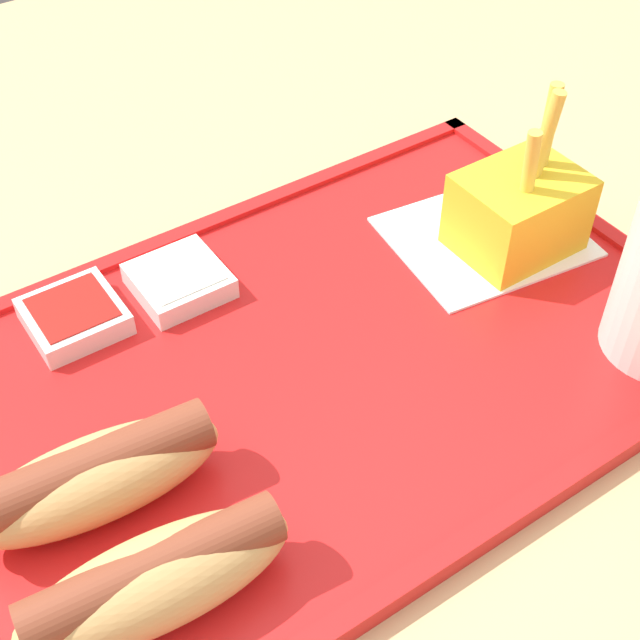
% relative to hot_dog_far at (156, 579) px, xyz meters
% --- Properties ---
extents(food_tray, '(0.47, 0.31, 0.01)m').
position_rel_hot_dog_far_xyz_m(food_tray, '(-0.15, -0.09, -0.03)').
color(food_tray, red).
rests_on(food_tray, dining_table).
extents(paper_napkin, '(0.14, 0.12, 0.00)m').
position_rel_hot_dog_far_xyz_m(paper_napkin, '(-0.31, -0.12, -0.02)').
color(paper_napkin, white).
rests_on(paper_napkin, food_tray).
extents(hot_dog_far, '(0.14, 0.06, 0.04)m').
position_rel_hot_dog_far_xyz_m(hot_dog_far, '(0.00, 0.00, 0.00)').
color(hot_dog_far, tan).
rests_on(hot_dog_far, food_tray).
extents(hot_dog_near, '(0.14, 0.06, 0.04)m').
position_rel_hot_dog_far_xyz_m(hot_dog_near, '(0.00, -0.07, 0.00)').
color(hot_dog_near, tan).
rests_on(hot_dog_near, food_tray).
extents(fries_carton, '(0.08, 0.06, 0.12)m').
position_rel_hot_dog_far_xyz_m(fries_carton, '(-0.32, -0.10, 0.01)').
color(fries_carton, gold).
rests_on(fries_carton, food_tray).
extents(sauce_cup_mayo, '(0.06, 0.06, 0.02)m').
position_rel_hot_dog_far_xyz_m(sauce_cup_mayo, '(-0.11, -0.19, -0.02)').
color(sauce_cup_mayo, silver).
rests_on(sauce_cup_mayo, food_tray).
extents(sauce_cup_ketchup, '(0.06, 0.06, 0.02)m').
position_rel_hot_dog_far_xyz_m(sauce_cup_ketchup, '(-0.04, -0.20, -0.02)').
color(sauce_cup_ketchup, silver).
rests_on(sauce_cup_ketchup, food_tray).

